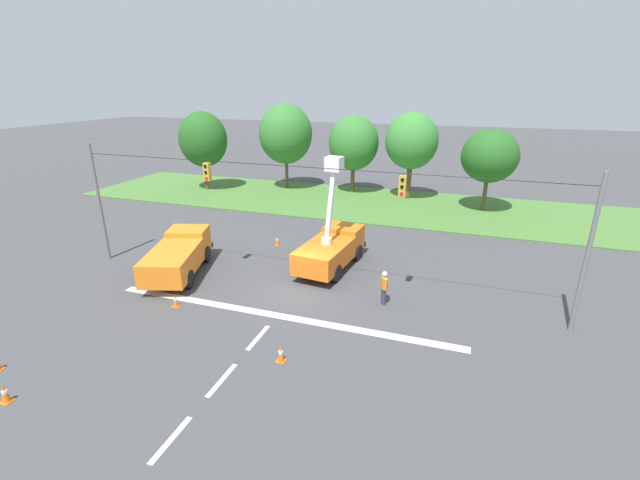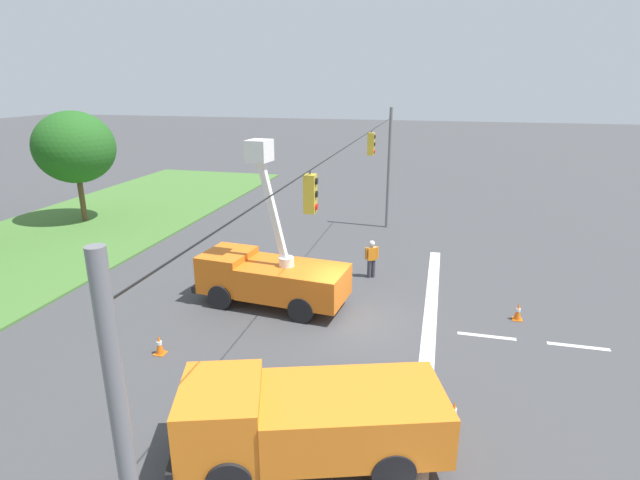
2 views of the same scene
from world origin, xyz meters
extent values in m
plane|color=#424244|center=(0.00, 0.00, 0.00)|extent=(200.00, 200.00, 0.00)
cube|color=#477533|center=(0.00, 18.00, 0.05)|extent=(56.00, 12.00, 0.10)
cube|color=silver|center=(0.00, -3.07, 0.00)|extent=(17.60, 0.50, 0.01)
cube|color=silver|center=(0.00, -5.07, 0.00)|extent=(0.20, 2.00, 0.01)
cube|color=silver|center=(0.00, -8.07, 0.00)|extent=(0.20, 2.00, 0.01)
cube|color=silver|center=(0.00, -11.07, 0.00)|extent=(0.20, 2.00, 0.01)
cylinder|color=slate|center=(-13.00, 0.00, 3.60)|extent=(0.20, 0.20, 7.20)
cylinder|color=slate|center=(13.00, 0.00, 3.60)|extent=(0.20, 0.20, 7.20)
cylinder|color=black|center=(0.00, 0.00, 6.60)|extent=(26.00, 0.03, 0.03)
cylinder|color=black|center=(-5.20, 0.00, 6.55)|extent=(0.02, 0.02, 0.10)
cube|color=gold|center=(-5.20, 0.00, 6.02)|extent=(0.32, 0.28, 0.96)
cylinder|color=black|center=(-5.20, -0.16, 6.34)|extent=(0.16, 0.05, 0.16)
cylinder|color=black|center=(-5.20, -0.16, 6.02)|extent=(0.16, 0.05, 0.16)
cylinder|color=red|center=(-5.20, -0.16, 5.70)|extent=(0.16, 0.05, 0.16)
cylinder|color=black|center=(5.11, 0.00, 6.55)|extent=(0.02, 0.02, 0.10)
cube|color=gold|center=(5.11, 0.00, 6.02)|extent=(0.32, 0.28, 0.96)
cylinder|color=black|center=(5.11, -0.16, 6.34)|extent=(0.16, 0.05, 0.16)
cylinder|color=black|center=(5.11, -0.16, 6.02)|extent=(0.16, 0.05, 0.16)
cylinder|color=red|center=(5.11, -0.16, 5.70)|extent=(0.16, 0.05, 0.16)
cylinder|color=brown|center=(-17.44, 18.05, 1.54)|extent=(0.46, 0.46, 3.07)
ellipsoid|color=#235B1E|center=(-17.44, 18.05, 5.15)|extent=(4.89, 4.43, 5.45)
cylinder|color=brown|center=(-9.84, 21.32, 1.69)|extent=(0.33, 0.33, 3.37)
ellipsoid|color=#33752D|center=(-9.84, 21.32, 5.62)|extent=(5.28, 5.70, 5.97)
cylinder|color=brown|center=(-2.84, 21.62, 1.45)|extent=(0.39, 0.39, 2.90)
ellipsoid|color=#33752D|center=(-2.84, 21.62, 4.97)|extent=(4.87, 4.50, 5.23)
cylinder|color=brown|center=(2.79, 21.00, 1.72)|extent=(0.47, 0.47, 3.44)
ellipsoid|color=#387F33|center=(2.79, 21.00, 5.48)|extent=(4.81, 4.63, 5.16)
cylinder|color=brown|center=(9.54, 18.92, 1.40)|extent=(0.34, 0.34, 2.79)
ellipsoid|color=#235B1E|center=(9.54, 18.92, 4.76)|extent=(4.62, 4.92, 4.38)
cube|color=orange|center=(0.61, 2.26, 1.12)|extent=(2.73, 4.33, 1.25)
cube|color=orange|center=(0.92, 5.18, 1.26)|extent=(2.39, 1.98, 1.51)
cube|color=#1E2838|center=(0.98, 5.79, 1.52)|extent=(1.97, 0.30, 0.68)
cube|color=black|center=(1.02, 6.13, 0.65)|extent=(2.32, 0.40, 0.30)
cylinder|color=black|center=(-0.17, 5.05, 0.50)|extent=(0.38, 1.02, 1.00)
cylinder|color=black|center=(1.95, 4.83, 0.50)|extent=(0.38, 1.02, 1.00)
cylinder|color=black|center=(-0.53, 1.64, 0.50)|extent=(0.38, 1.02, 1.00)
cylinder|color=black|center=(1.59, 1.41, 0.50)|extent=(0.38, 1.02, 1.00)
cylinder|color=silver|center=(0.64, 2.55, 1.93)|extent=(0.60, 0.60, 0.36)
cube|color=white|center=(0.69, 3.05, 3.84)|extent=(0.37, 1.26, 4.24)
cube|color=white|center=(0.75, 3.55, 6.18)|extent=(0.98, 0.89, 0.80)
cube|color=orange|center=(-7.00, -1.48, 1.15)|extent=(3.57, 4.80, 1.29)
cube|color=orange|center=(-7.94, 1.42, 1.29)|extent=(2.73, 2.44, 1.59)
cube|color=#1E2838|center=(-8.14, 2.03, 1.57)|extent=(1.94, 0.72, 0.71)
cube|color=black|center=(-8.25, 2.37, 0.65)|extent=(2.30, 0.89, 0.30)
cylinder|color=black|center=(-8.90, 0.85, 0.50)|extent=(0.58, 1.04, 1.00)
cylinder|color=black|center=(-6.83, 1.53, 0.50)|extent=(0.58, 1.04, 1.00)
cylinder|color=black|center=(-7.80, -2.54, 0.50)|extent=(0.58, 1.04, 1.00)
cylinder|color=black|center=(-5.72, -1.87, 0.50)|extent=(0.58, 1.04, 1.00)
cylinder|color=#383842|center=(4.62, -0.35, 0.42)|extent=(0.18, 0.18, 0.85)
cylinder|color=#383842|center=(4.52, -0.18, 0.42)|extent=(0.18, 0.18, 0.85)
cube|color=orange|center=(4.57, -0.26, 1.15)|extent=(0.40, 0.47, 0.60)
cube|color=silver|center=(4.57, -0.26, 1.15)|extent=(0.27, 0.41, 0.62)
cylinder|color=orange|center=(4.70, -0.50, 1.18)|extent=(0.11, 0.11, 0.55)
cylinder|color=orange|center=(4.44, -0.03, 1.18)|extent=(0.11, 0.11, 0.55)
sphere|color=tan|center=(4.57, -0.26, 1.58)|extent=(0.22, 0.22, 0.22)
sphere|color=white|center=(4.57, -0.26, 1.64)|extent=(0.26, 0.26, 0.26)
cube|color=orange|center=(-3.86, 5.56, 0.01)|extent=(0.36, 0.36, 0.03)
cone|color=orange|center=(-3.86, 5.56, 0.37)|extent=(0.27, 0.27, 0.68)
cylinder|color=white|center=(-3.86, 5.56, 0.40)|extent=(0.17, 0.17, 0.12)
cube|color=orange|center=(-6.46, -11.52, 0.01)|extent=(0.36, 0.36, 0.03)
cone|color=orange|center=(-6.46, -11.52, 0.39)|extent=(0.29, 0.29, 0.71)
cylinder|color=white|center=(-6.46, -11.52, 0.42)|extent=(0.18, 0.18, 0.13)
cube|color=orange|center=(1.63, -6.28, 0.01)|extent=(0.36, 0.36, 0.03)
cone|color=orange|center=(1.63, -6.28, 0.37)|extent=(0.27, 0.27, 0.68)
cylinder|color=white|center=(1.63, -6.28, 0.40)|extent=(0.17, 0.17, 0.12)
cube|color=orange|center=(-5.12, -3.87, 0.01)|extent=(0.36, 0.36, 0.03)
cone|color=orange|center=(-5.12, -3.87, 0.34)|extent=(0.25, 0.25, 0.62)
cylinder|color=white|center=(-5.12, -3.87, 0.37)|extent=(0.15, 0.15, 0.11)
camera|label=1|loc=(7.76, -19.36, 10.44)|focal=24.00mm
camera|label=2|loc=(-16.79, -3.11, 8.68)|focal=28.00mm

